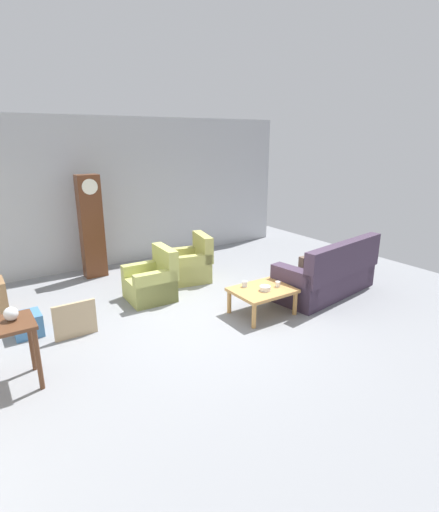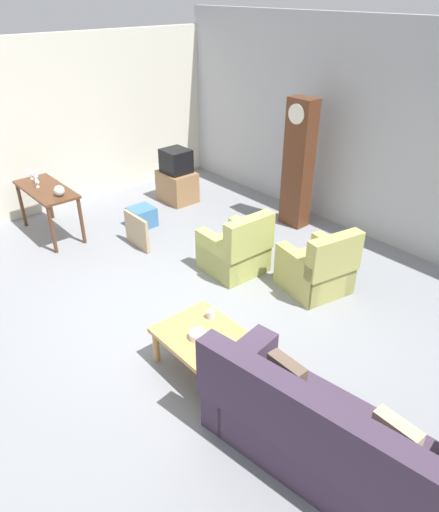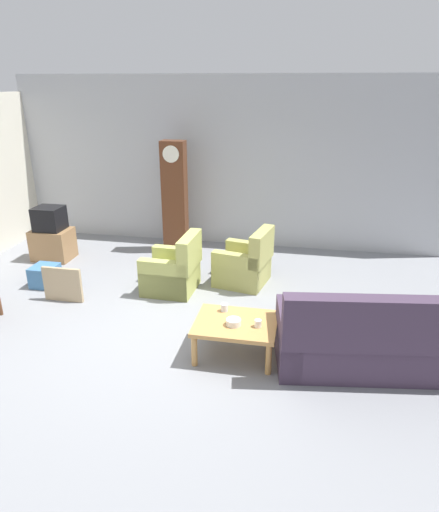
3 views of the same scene
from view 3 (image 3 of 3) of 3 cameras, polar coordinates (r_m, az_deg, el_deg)
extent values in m
plane|color=gray|center=(5.98, -5.17, -9.49)|extent=(10.40, 10.40, 0.00)
cube|color=#ADAFB5|center=(8.77, 1.06, 11.78)|extent=(8.40, 0.16, 3.20)
cube|color=#423347|center=(5.47, 18.62, -11.15)|extent=(2.20, 1.13, 0.44)
cube|color=#423347|center=(4.91, 20.39, -8.22)|extent=(2.11, 0.50, 0.60)
cube|color=#423347|center=(5.22, 8.77, -10.23)|extent=(0.36, 0.87, 0.68)
cube|color=#C6B284|center=(5.47, 23.86, -7.09)|extent=(0.36, 0.13, 0.36)
cube|color=brown|center=(5.20, 13.87, -7.26)|extent=(0.36, 0.13, 0.36)
cube|color=tan|center=(7.02, -6.26, -2.80)|extent=(0.79, 0.79, 0.40)
cube|color=tan|center=(6.75, -3.85, 0.50)|extent=(0.21, 0.77, 0.52)
cube|color=tan|center=(7.24, -5.52, -1.13)|extent=(0.77, 0.19, 0.60)
cube|color=tan|center=(6.72, -7.14, -3.03)|extent=(0.77, 0.19, 0.60)
cube|color=tan|center=(7.24, 2.88, -1.92)|extent=(0.90, 0.90, 0.40)
cube|color=tan|center=(6.98, 5.42, 1.16)|extent=(0.33, 0.78, 0.52)
cube|color=tan|center=(7.46, 3.69, -0.37)|extent=(0.78, 0.31, 0.60)
cube|color=tan|center=(6.94, 2.04, -2.06)|extent=(0.78, 0.31, 0.60)
cube|color=tan|center=(5.30, 2.08, -8.61)|extent=(0.96, 0.76, 0.05)
cylinder|color=tan|center=(5.22, -3.24, -11.97)|extent=(0.07, 0.07, 0.38)
cylinder|color=tan|center=(5.10, 6.28, -12.92)|extent=(0.07, 0.07, 0.38)
cylinder|color=tan|center=(5.75, -1.65, -8.51)|extent=(0.07, 0.07, 0.38)
cylinder|color=tan|center=(5.65, 6.89, -9.27)|extent=(0.07, 0.07, 0.38)
cube|color=#562D19|center=(8.48, -5.72, 7.47)|extent=(0.44, 0.28, 2.08)
cylinder|color=silver|center=(8.18, -6.24, 12.80)|extent=(0.30, 0.02, 0.30)
cube|color=#997047|center=(8.74, -20.48, 1.42)|extent=(0.68, 0.52, 0.56)
cube|color=black|center=(8.59, -20.90, 4.50)|extent=(0.48, 0.44, 0.42)
cube|color=tan|center=(7.00, -19.39, -3.46)|extent=(0.60, 0.05, 0.53)
cube|color=teal|center=(7.67, -21.37, -2.35)|extent=(0.38, 0.40, 0.33)
cylinder|color=white|center=(5.18, 4.93, -8.57)|extent=(0.08, 0.08, 0.09)
cylinder|color=silver|center=(5.49, 0.62, -6.59)|extent=(0.09, 0.09, 0.09)
cylinder|color=white|center=(5.20, 1.81, -8.43)|extent=(0.17, 0.17, 0.08)
camera|label=1|loc=(4.56, -78.31, 0.91)|focal=27.63mm
camera|label=2|loc=(3.18, 60.13, 19.97)|focal=32.67mm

